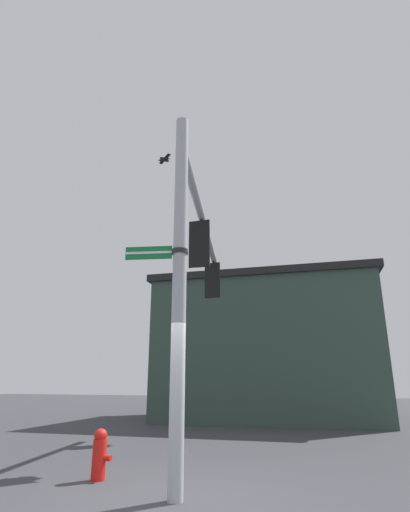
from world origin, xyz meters
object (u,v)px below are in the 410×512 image
traffic_light_nearest_pole (202,246)px  fire_hydrant (100,454)px  traffic_light_mid_inner (214,281)px  bird_flying (164,159)px  street_name_sign (165,252)px

traffic_light_nearest_pole → fire_hydrant: traffic_light_nearest_pole is taller
traffic_light_mid_inner → bird_flying: size_ratio=3.01×
street_name_sign → fire_hydrant: size_ratio=1.28×
traffic_light_mid_inner → fire_hydrant: (-0.27, -6.13, -4.48)m
street_name_sign → bird_flying: 4.61m
traffic_light_mid_inner → fire_hydrant: 7.60m
traffic_light_mid_inner → fire_hydrant: size_ratio=1.59×
traffic_light_nearest_pole → bird_flying: (-0.87, -0.53, 2.33)m
traffic_light_mid_inner → street_name_sign: bearing=-80.2°
traffic_light_nearest_pole → fire_hydrant: size_ratio=1.59×
bird_flying → fire_hydrant: size_ratio=0.53×
traffic_light_mid_inner → bird_flying: bird_flying is taller
traffic_light_nearest_pole → street_name_sign: traffic_light_nearest_pole is taller
street_name_sign → traffic_light_mid_inner: bearing=99.8°
fire_hydrant → traffic_light_mid_inner: bearing=87.5°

